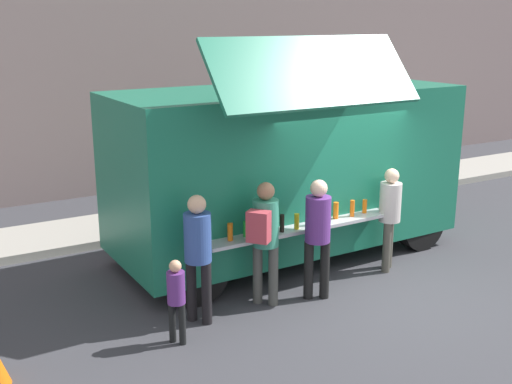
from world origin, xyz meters
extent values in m
plane|color=#38383D|center=(0.00, 0.00, 0.00)|extent=(60.00, 60.00, 0.00)
cube|color=#9E998E|center=(-4.29, 4.47, 0.07)|extent=(28.00, 1.60, 0.15)
cube|color=#1A6F51|center=(-0.29, 1.87, 1.56)|extent=(5.75, 2.42, 2.52)
cube|color=#1A6F51|center=(-0.83, 0.32, 3.21)|extent=(3.16, 0.87, 0.92)
cube|color=black|center=(-0.84, 0.76, 1.86)|extent=(2.98, 0.16, 1.13)
cube|color=#B7B7BC|center=(-0.84, 0.55, 0.94)|extent=(3.15, 0.41, 0.05)
cylinder|color=orange|center=(-2.03, 0.53, 1.08)|extent=(0.08, 0.08, 0.24)
cylinder|color=green|center=(-1.78, 0.56, 1.07)|extent=(0.06, 0.06, 0.22)
cylinder|color=black|center=(-1.51, 0.49, 1.06)|extent=(0.08, 0.08, 0.19)
cylinder|color=black|center=(-1.23, 0.48, 1.09)|extent=(0.06, 0.06, 0.26)
cylinder|color=yellow|center=(-0.98, 0.49, 1.08)|extent=(0.07, 0.07, 0.23)
cylinder|color=white|center=(-0.68, 0.53, 1.05)|extent=(0.08, 0.08, 0.18)
cylinder|color=green|center=(-0.45, 0.58, 1.06)|extent=(0.06, 0.06, 0.19)
cylinder|color=orange|center=(-0.18, 0.61, 1.09)|extent=(0.08, 0.08, 0.25)
cylinder|color=orange|center=(0.11, 0.58, 1.09)|extent=(0.07, 0.07, 0.25)
cylinder|color=orange|center=(0.38, 0.62, 1.07)|extent=(0.07, 0.07, 0.21)
cube|color=black|center=(2.52, 1.92, 2.01)|extent=(0.12, 1.96, 1.11)
cylinder|color=black|center=(1.85, 2.91, 0.45)|extent=(0.90, 0.28, 0.90)
cylinder|color=black|center=(1.88, 0.90, 0.45)|extent=(0.90, 0.28, 0.90)
cylinder|color=black|center=(-2.46, 2.83, 0.45)|extent=(0.90, 0.28, 0.90)
cylinder|color=black|center=(-2.42, 0.82, 0.45)|extent=(0.90, 0.28, 0.90)
cylinder|color=#2F5D38|center=(4.00, 4.17, 0.46)|extent=(0.60, 0.60, 0.92)
cylinder|color=black|center=(-0.96, 0.18, 0.43)|extent=(0.14, 0.14, 0.86)
cylinder|color=black|center=(-0.76, 0.07, 0.43)|extent=(0.14, 0.14, 0.86)
cylinder|color=#5B2D7D|center=(-0.86, 0.13, 1.19)|extent=(0.36, 0.36, 0.65)
sphere|color=beige|center=(-0.86, 0.13, 1.64)|extent=(0.24, 0.24, 0.24)
cylinder|color=#474843|center=(-1.67, 0.42, 0.44)|extent=(0.14, 0.14, 0.87)
cylinder|color=#474843|center=(-1.52, 0.24, 0.44)|extent=(0.14, 0.14, 0.87)
cylinder|color=#33866B|center=(-1.59, 0.33, 1.20)|extent=(0.36, 0.36, 0.66)
sphere|color=#A16D4F|center=(-1.59, 0.33, 1.65)|extent=(0.24, 0.24, 0.24)
cube|color=#B53B45|center=(-1.80, 0.15, 1.23)|extent=(0.34, 0.35, 0.42)
cylinder|color=black|center=(-2.70, 0.38, 0.43)|extent=(0.14, 0.14, 0.86)
cylinder|color=black|center=(-2.57, 0.19, 0.43)|extent=(0.14, 0.14, 0.86)
cylinder|color=#2F4C90|center=(-2.63, 0.29, 1.18)|extent=(0.36, 0.36, 0.65)
sphere|color=#DFAF89|center=(-2.63, 0.29, 1.63)|extent=(0.24, 0.24, 0.24)
cylinder|color=#4A483E|center=(0.67, 0.38, 0.41)|extent=(0.13, 0.13, 0.82)
cylinder|color=#4A483E|center=(0.84, 0.51, 0.41)|extent=(0.13, 0.13, 0.82)
cylinder|color=beige|center=(0.75, 0.45, 1.13)|extent=(0.34, 0.34, 0.62)
sphere|color=beige|center=(0.75, 0.45, 1.55)|extent=(0.23, 0.23, 0.23)
cylinder|color=black|center=(-3.15, -0.04, 0.27)|extent=(0.09, 0.09, 0.54)
cylinder|color=black|center=(-3.07, -0.16, 0.27)|extent=(0.09, 0.09, 0.54)
cylinder|color=#5B2B76|center=(-3.11, -0.10, 0.74)|extent=(0.22, 0.22, 0.41)
sphere|color=#DFA67F|center=(-3.11, -0.10, 1.02)|extent=(0.15, 0.15, 0.15)
camera|label=1|loc=(-5.80, -6.73, 3.88)|focal=44.33mm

